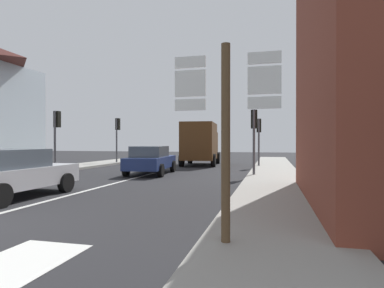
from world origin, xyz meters
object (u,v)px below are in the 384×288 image
at_px(sedan_near, 11,173).
at_px(traffic_light_far_right, 259,131).
at_px(sedan_far, 151,160).
at_px(delivery_truck, 200,143).
at_px(traffic_light_far_left, 117,130).
at_px(traffic_light_near_left, 57,127).
at_px(traffic_light_near_right, 254,127).
at_px(route_sign_post, 226,127).

xyz_separation_m(sedan_near, traffic_light_far_right, (6.75, 13.83, 1.64)).
xyz_separation_m(sedan_far, delivery_truck, (1.12, 7.06, 0.89)).
relative_size(sedan_far, traffic_light_far_left, 1.23).
xyz_separation_m(sedan_far, traffic_light_near_left, (-5.42, -0.34, 1.76)).
bearing_deg(traffic_light_far_right, traffic_light_near_left, -149.53).
height_order(sedan_near, traffic_light_near_right, traffic_light_near_right).
bearing_deg(traffic_light_far_left, traffic_light_far_right, -5.04).
height_order(delivery_truck, traffic_light_far_left, traffic_light_far_left).
relative_size(sedan_near, traffic_light_far_right, 1.30).
height_order(sedan_near, traffic_light_far_right, traffic_light_far_right).
bearing_deg(route_sign_post, delivery_truck, 103.58).
bearing_deg(sedan_near, route_sign_post, -24.22).
distance_m(sedan_near, sedan_far, 7.96).
xyz_separation_m(traffic_light_near_right, traffic_light_far_right, (-0.00, 6.09, -0.00)).
height_order(traffic_light_far_right, traffic_light_far_left, traffic_light_far_left).
height_order(sedan_near, traffic_light_far_left, traffic_light_far_left).
distance_m(traffic_light_near_left, traffic_light_near_right, 10.76).
bearing_deg(traffic_light_far_right, route_sign_post, -89.56).
distance_m(delivery_truck, traffic_light_near_left, 9.91).
bearing_deg(route_sign_post, sedan_near, 155.78).
xyz_separation_m(delivery_truck, traffic_light_near_left, (-6.54, -7.39, 0.87)).
bearing_deg(traffic_light_far_left, route_sign_post, -58.65).
bearing_deg(sedan_far, traffic_light_far_right, 48.33).
xyz_separation_m(sedan_near, delivery_truck, (2.53, 14.89, 0.89)).
height_order(delivery_truck, traffic_light_far_right, traffic_light_far_right).
xyz_separation_m(sedan_far, traffic_light_far_right, (5.33, 5.99, 1.64)).
xyz_separation_m(sedan_near, traffic_light_near_right, (6.75, 7.74, 1.64)).
bearing_deg(sedan_far, route_sign_post, -63.44).
bearing_deg(sedan_near, sedan_far, 79.77).
height_order(sedan_far, traffic_light_near_right, traffic_light_near_right).
height_order(sedan_near, traffic_light_near_left, traffic_light_near_left).
height_order(sedan_far, traffic_light_far_left, traffic_light_far_left).
bearing_deg(traffic_light_far_right, delivery_truck, 165.82).
height_order(sedan_far, delivery_truck, delivery_truck).
bearing_deg(delivery_truck, traffic_light_near_right, -59.49).
distance_m(delivery_truck, traffic_light_near_right, 8.33).
xyz_separation_m(traffic_light_near_left, traffic_light_far_right, (10.76, 6.33, -0.13)).
xyz_separation_m(sedan_near, traffic_light_near_left, (-4.01, 7.50, 1.76)).
relative_size(sedan_near, traffic_light_near_right, 1.30).
distance_m(delivery_truck, route_sign_post, 18.51).
relative_size(sedan_near, sedan_far, 0.97).
bearing_deg(traffic_light_near_left, sedan_near, -61.87).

